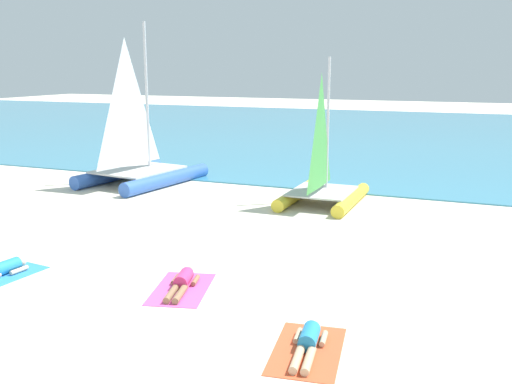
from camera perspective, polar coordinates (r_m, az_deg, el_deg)
The scene contains 9 objects.
ground_plane at distance 20.67m, azimuth 5.21°, elevation -0.48°, with size 120.00×120.00×0.00m, color beige.
ocean_water at distance 41.03m, azimuth 13.79°, elevation 5.64°, with size 120.00×40.00×0.05m, color teal.
sailboat_blue at distance 23.20m, azimuth -11.50°, elevation 3.08°, with size 3.73×5.19×6.26m.
sailboat_yellow at distance 19.53m, azimuth 6.61°, elevation 0.91°, with size 2.42×3.76×4.88m.
sunbather_left at distance 14.14m, azimuth -23.89°, elevation -7.06°, with size 0.59×1.57×0.30m.
towel_middle at distance 12.34m, azimuth -7.39°, elevation -9.49°, with size 1.10×1.90×0.01m, color #D84C99.
sunbather_middle at distance 12.35m, azimuth -7.33°, elevation -8.84°, with size 0.77×1.55×0.30m.
towel_right at distance 9.85m, azimuth 5.10°, elevation -15.36°, with size 1.10×1.90×0.01m, color #EA5933.
sunbather_right at distance 9.85m, azimuth 5.18°, elevation -14.54°, with size 0.62×1.57×0.30m.
Camera 1 is at (5.75, -9.32, 4.58)m, focal length 40.41 mm.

